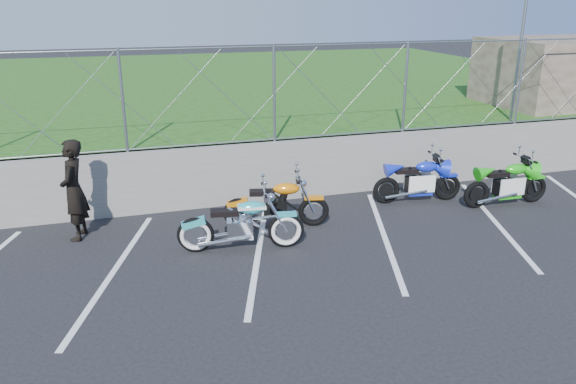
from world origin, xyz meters
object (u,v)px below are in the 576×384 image
object	(u,v)px
person_standing	(74,190)
naked_orange	(278,205)
sportbike_green	(507,185)
sportbike_blue	(419,182)
cruiser_turquoise	(243,226)

from	to	relation	value
person_standing	naked_orange	bearing A→B (deg)	92.55
sportbike_green	sportbike_blue	xyz separation A→B (m)	(-1.68, 0.73, -0.00)
cruiser_turquoise	sportbike_green	xyz separation A→B (m)	(5.82, 0.56, 0.00)
naked_orange	sportbike_blue	world-z (taller)	sportbike_blue
naked_orange	cruiser_turquoise	bearing A→B (deg)	-123.16
sportbike_green	person_standing	world-z (taller)	person_standing
sportbike_blue	person_standing	world-z (taller)	person_standing
cruiser_turquoise	sportbike_blue	xyz separation A→B (m)	(4.14, 1.29, -0.00)
sportbike_blue	naked_orange	bearing A→B (deg)	-164.08
sportbike_green	sportbike_blue	bearing A→B (deg)	158.63
naked_orange	person_standing	size ratio (longest dim) A/B	1.08
sportbike_green	sportbike_blue	size ratio (longest dim) A/B	1.01
sportbike_green	person_standing	xyz separation A→B (m)	(-8.58, 0.81, 0.48)
naked_orange	sportbike_blue	bearing A→B (deg)	21.58
naked_orange	person_standing	bearing A→B (deg)	-175.18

